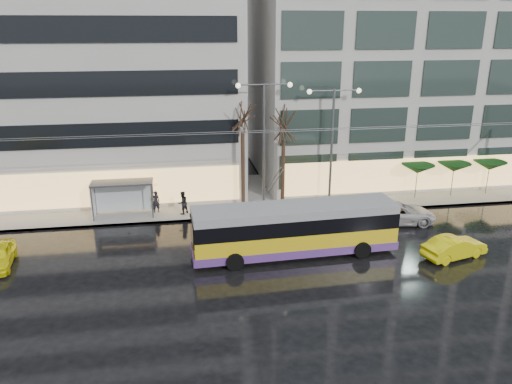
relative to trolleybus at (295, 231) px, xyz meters
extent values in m
plane|color=black|center=(-2.46, -2.87, -1.50)|extent=(140.00, 140.00, 0.00)
cube|color=gray|center=(-0.46, 11.13, -1.43)|extent=(80.00, 10.00, 0.15)
cube|color=slate|center=(-0.46, 6.18, -1.43)|extent=(80.00, 0.10, 0.15)
cube|color=#AAA7A2|center=(-18.46, 16.13, 9.65)|extent=(34.00, 14.00, 22.00)
cube|color=#AAA7A2|center=(16.54, 16.13, 11.15)|extent=(32.00, 14.00, 25.00)
cube|color=gold|center=(0.00, 0.00, -0.46)|extent=(11.97, 3.01, 1.48)
cube|color=#59327E|center=(0.00, 0.00, -0.96)|extent=(12.01, 3.05, 0.49)
cube|color=black|center=(0.00, 0.00, 0.62)|extent=(11.99, 3.03, 0.89)
cube|color=gray|center=(0.00, 0.00, 1.32)|extent=(11.97, 3.01, 0.49)
cube|color=black|center=(5.96, 0.27, 0.47)|extent=(0.16, 2.28, 1.29)
cube|color=black|center=(-5.96, -0.27, 0.47)|extent=(0.16, 2.28, 1.29)
cylinder|color=black|center=(3.70, 1.40, -1.01)|extent=(1.00, 0.39, 0.99)
cylinder|color=black|center=(3.81, -1.07, -1.01)|extent=(1.00, 0.39, 0.99)
cylinder|color=black|center=(-3.81, 1.06, -1.01)|extent=(1.00, 0.39, 0.99)
cylinder|color=black|center=(-3.70, -1.41, -1.01)|extent=(1.00, 0.39, 0.99)
cylinder|color=#595B60|center=(-1.03, 0.89, 2.75)|extent=(0.23, 3.68, 2.60)
cylinder|color=#595B60|center=(-1.05, 1.39, 2.75)|extent=(0.23, 3.68, 2.60)
cylinder|color=#595B60|center=(-1.46, 2.88, 5.30)|extent=(42.00, 0.04, 0.04)
cylinder|color=#595B60|center=(-1.46, 3.38, 5.30)|extent=(42.00, 0.04, 0.04)
cube|color=#595B60|center=(-10.46, 7.63, 1.10)|extent=(4.20, 1.60, 0.12)
cube|color=silver|center=(-10.46, 8.33, -0.15)|extent=(4.00, 0.05, 2.20)
cube|color=white|center=(-12.51, 7.63, -0.15)|extent=(0.10, 1.40, 2.20)
cylinder|color=#595B60|center=(-12.46, 6.93, -0.15)|extent=(0.10, 0.10, 2.40)
cylinder|color=#595B60|center=(-12.46, 8.33, -0.15)|extent=(0.10, 0.10, 2.40)
cylinder|color=#595B60|center=(-8.46, 6.93, -0.15)|extent=(0.10, 0.10, 2.40)
cylinder|color=#595B60|center=(-8.46, 8.33, -0.15)|extent=(0.10, 0.10, 2.40)
cylinder|color=#595B60|center=(-0.46, 7.93, 3.15)|extent=(0.18, 0.18, 9.00)
cylinder|color=#595B60|center=(-1.36, 7.93, 7.55)|extent=(1.80, 0.10, 0.10)
cylinder|color=#595B60|center=(0.44, 7.93, 7.55)|extent=(1.80, 0.10, 0.10)
sphere|color=#FFF2CC|center=(-2.26, 7.93, 7.50)|extent=(0.36, 0.36, 0.36)
sphere|color=#FFF2CC|center=(1.34, 7.93, 7.50)|extent=(0.36, 0.36, 0.36)
cylinder|color=#595B60|center=(4.54, 7.93, 2.90)|extent=(0.18, 0.18, 8.50)
cylinder|color=#595B60|center=(3.64, 7.93, 7.05)|extent=(1.80, 0.10, 0.10)
cylinder|color=#595B60|center=(5.44, 7.93, 7.05)|extent=(1.80, 0.10, 0.10)
sphere|color=#FFF2CC|center=(2.74, 7.93, 7.00)|extent=(0.36, 0.36, 0.36)
sphere|color=#FFF2CC|center=(6.34, 7.93, 7.00)|extent=(0.36, 0.36, 0.36)
cylinder|color=black|center=(-1.96, 8.13, 1.45)|extent=(0.28, 0.28, 5.60)
cylinder|color=black|center=(1.04, 8.33, 1.10)|extent=(0.28, 0.28, 4.90)
cylinder|color=#595B60|center=(11.54, 8.13, -0.25)|extent=(0.06, 0.06, 2.20)
cone|color=#103C11|center=(11.54, 8.13, 0.95)|extent=(2.50, 2.50, 0.70)
cylinder|color=#595B60|center=(14.54, 8.13, -0.25)|extent=(0.06, 0.06, 2.20)
cone|color=#103C11|center=(14.54, 8.13, 0.95)|extent=(2.50, 2.50, 0.70)
cylinder|color=#595B60|center=(17.54, 8.13, -0.25)|extent=(0.06, 0.06, 2.20)
cone|color=#103C11|center=(17.54, 8.13, 0.95)|extent=(2.50, 2.50, 0.70)
imported|color=yellow|center=(9.11, -1.87, -0.85)|extent=(4.18, 2.38, 1.30)
imported|color=silver|center=(8.09, 3.75, -0.79)|extent=(5.39, 2.93, 1.43)
imported|color=black|center=(-8.27, 8.01, -0.56)|extent=(0.67, 0.55, 1.59)
imported|color=#F75284|center=(-8.27, 8.01, 0.40)|extent=(1.23, 1.24, 0.88)
imported|color=black|center=(-6.38, 7.39, -0.52)|extent=(1.02, 1.00, 1.66)
imported|color=black|center=(-10.63, 8.79, -0.42)|extent=(1.27, 0.83, 1.86)
imported|color=black|center=(-10.63, 8.79, 0.40)|extent=(0.91, 0.91, 0.72)
camera|label=1|loc=(-6.44, -26.18, 11.45)|focal=35.00mm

